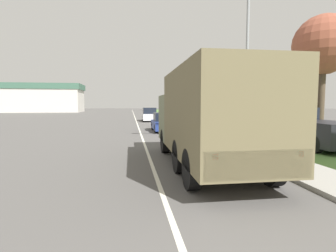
% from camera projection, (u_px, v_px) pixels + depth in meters
% --- Properties ---
extents(ground_plane, '(180.00, 180.00, 0.00)m').
position_uv_depth(ground_plane, '(135.00, 118.00, 39.06)').
color(ground_plane, '#565451').
extents(lane_centre_stripe, '(0.12, 120.00, 0.00)m').
position_uv_depth(lane_centre_stripe, '(135.00, 118.00, 39.06)').
color(lane_centre_stripe, silver).
rests_on(lane_centre_stripe, ground).
extents(sidewalk_right, '(1.80, 120.00, 0.12)m').
position_uv_depth(sidewalk_right, '(165.00, 118.00, 39.70)').
color(sidewalk_right, '#9E9B93').
rests_on(sidewalk_right, ground).
extents(grass_strip_right, '(7.00, 120.00, 0.02)m').
position_uv_depth(grass_strip_right, '(193.00, 118.00, 40.33)').
color(grass_strip_right, '#56843D').
rests_on(grass_strip_right, ground).
extents(military_truck, '(2.43, 7.44, 3.14)m').
position_uv_depth(military_truck, '(208.00, 116.00, 8.60)').
color(military_truck, '#606647').
rests_on(military_truck, ground).
extents(car_nearest_ahead, '(1.87, 4.08, 1.43)m').
position_uv_depth(car_nearest_ahead, '(165.00, 123.00, 20.41)').
color(car_nearest_ahead, navy).
rests_on(car_nearest_ahead, ground).
extents(car_second_ahead, '(1.75, 4.41, 1.65)m').
position_uv_depth(car_second_ahead, '(149.00, 115.00, 32.17)').
color(car_second_ahead, silver).
rests_on(car_second_ahead, ground).
extents(pickup_truck, '(2.08, 5.48, 1.90)m').
position_uv_depth(pickup_truck, '(304.00, 128.00, 13.27)').
color(pickup_truck, black).
rests_on(pickup_truck, grass_strip_right).
extents(lamp_post, '(1.69, 0.24, 8.12)m').
position_uv_depth(lamp_post, '(244.00, 44.00, 12.22)').
color(lamp_post, gray).
rests_on(lamp_post, sidewalk_right).
extents(tree_mid_right, '(3.20, 3.20, 6.88)m').
position_uv_depth(tree_mid_right, '(323.00, 46.00, 14.17)').
color(tree_mid_right, '#4C3D2D').
rests_on(tree_mid_right, grass_strip_right).
extents(tree_far_right, '(2.41, 2.41, 6.46)m').
position_uv_depth(tree_far_right, '(221.00, 73.00, 26.42)').
color(tree_far_right, brown).
rests_on(tree_far_right, grass_strip_right).
extents(utility_box, '(0.55, 0.45, 0.70)m').
position_uv_depth(utility_box, '(259.00, 136.00, 14.27)').
color(utility_box, '#3D7042').
rests_on(utility_box, grass_strip_right).
extents(building_distant, '(19.35, 9.54, 7.26)m').
position_uv_depth(building_distant, '(44.00, 98.00, 67.86)').
color(building_distant, beige).
rests_on(building_distant, ground).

